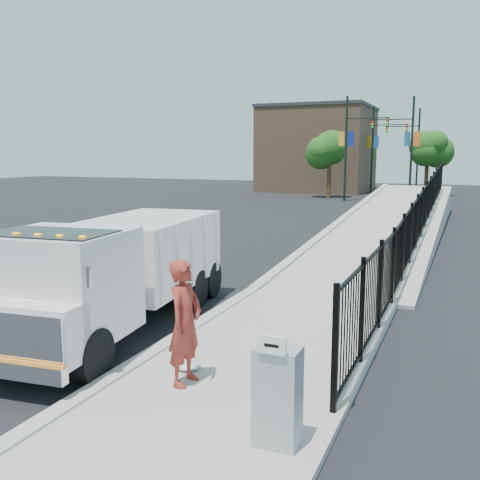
% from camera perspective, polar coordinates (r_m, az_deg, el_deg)
% --- Properties ---
extents(ground, '(120.00, 120.00, 0.00)m').
position_cam_1_polar(ground, '(10.93, -6.28, -10.57)').
color(ground, black).
rests_on(ground, ground).
extents(sidewalk, '(3.55, 12.00, 0.12)m').
position_cam_1_polar(sidewalk, '(8.45, -1.35, -16.24)').
color(sidewalk, '#9E998E').
rests_on(sidewalk, ground).
extents(curb, '(0.30, 12.00, 0.16)m').
position_cam_1_polar(curb, '(9.34, -12.49, -13.77)').
color(curb, '#ADAAA3').
rests_on(curb, ground).
extents(ramp, '(3.95, 24.06, 3.19)m').
position_cam_1_polar(ramp, '(25.39, 16.15, 0.49)').
color(ramp, '#9E998E').
rests_on(ramp, ground).
extents(iron_fence, '(0.10, 28.00, 1.80)m').
position_cam_1_polar(iron_fence, '(21.18, 18.73, 1.16)').
color(iron_fence, black).
rests_on(iron_fence, ground).
extents(truck, '(2.98, 7.23, 2.41)m').
position_cam_1_polar(truck, '(11.36, -13.30, -2.91)').
color(truck, black).
rests_on(truck, ground).
extents(worker, '(0.49, 0.73, 1.97)m').
position_cam_1_polar(worker, '(8.41, -5.89, -8.74)').
color(worker, maroon).
rests_on(worker, sidewalk).
extents(utility_cabinet, '(0.55, 0.40, 1.25)m').
position_cam_1_polar(utility_cabinet, '(6.85, 4.01, -16.31)').
color(utility_cabinet, gray).
rests_on(utility_cabinet, sidewalk).
extents(arrow_sign, '(0.35, 0.04, 0.22)m').
position_cam_1_polar(arrow_sign, '(6.37, 3.43, -11.13)').
color(arrow_sign, white).
rests_on(arrow_sign, utility_cabinet).
extents(debris, '(0.43, 0.43, 0.11)m').
position_cam_1_polar(debris, '(9.25, -5.53, -13.18)').
color(debris, silver).
rests_on(debris, sidewalk).
extents(light_pole_0, '(3.77, 0.22, 8.00)m').
position_cam_1_polar(light_pole_0, '(42.31, 11.65, 9.95)').
color(light_pole_0, black).
rests_on(light_pole_0, ground).
extents(light_pole_1, '(3.78, 0.22, 8.00)m').
position_cam_1_polar(light_pole_1, '(43.95, 17.45, 9.68)').
color(light_pole_1, black).
rests_on(light_pole_1, ground).
extents(light_pole_2, '(3.78, 0.22, 8.00)m').
position_cam_1_polar(light_pole_2, '(52.63, 14.27, 9.68)').
color(light_pole_2, black).
rests_on(light_pole_2, ground).
extents(light_pole_3, '(3.77, 0.22, 8.00)m').
position_cam_1_polar(light_pole_3, '(55.41, 18.15, 9.47)').
color(light_pole_3, black).
rests_on(light_pole_3, ground).
extents(tree_0, '(2.89, 2.89, 5.44)m').
position_cam_1_polar(tree_0, '(45.19, 9.55, 9.44)').
color(tree_0, '#382314').
rests_on(tree_0, ground).
extents(tree_1, '(2.53, 2.53, 5.27)m').
position_cam_1_polar(tree_1, '(49.44, 19.40, 9.00)').
color(tree_1, '#382314').
rests_on(tree_1, ground).
extents(tree_2, '(3.15, 3.15, 5.57)m').
position_cam_1_polar(tree_2, '(56.92, 12.64, 9.28)').
color(tree_2, '#382314').
rests_on(tree_2, ground).
extents(building, '(10.00, 10.00, 8.00)m').
position_cam_1_polar(building, '(54.79, 8.33, 9.45)').
color(building, '#8C664C').
rests_on(building, ground).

